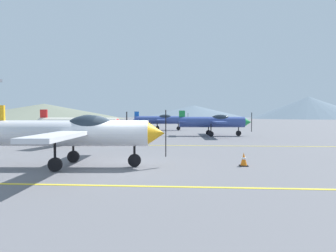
{
  "coord_description": "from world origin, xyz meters",
  "views": [
    {
      "loc": [
        2.72,
        -12.5,
        2.25
      ],
      "look_at": [
        0.82,
        14.0,
        1.2
      ],
      "focal_mm": 31.85,
      "sensor_mm": 36.0,
      "label": 1
    }
  ],
  "objects_px": {
    "airplane_mid": "(81,124)",
    "airplane_near": "(76,132)",
    "airplane_back": "(161,120)",
    "traffic_cone_front": "(244,159)",
    "airplane_far": "(215,122)"
  },
  "relations": [
    {
      "from": "airplane_mid",
      "to": "traffic_cone_front",
      "type": "distance_m",
      "value": 14.43
    },
    {
      "from": "airplane_far",
      "to": "airplane_mid",
      "type": "bearing_deg",
      "value": -142.1
    },
    {
      "from": "traffic_cone_front",
      "to": "airplane_far",
      "type": "bearing_deg",
      "value": 89.21
    },
    {
      "from": "airplane_mid",
      "to": "airplane_near",
      "type": "bearing_deg",
      "value": -70.68
    },
    {
      "from": "airplane_far",
      "to": "traffic_cone_front",
      "type": "distance_m",
      "value": 18.14
    },
    {
      "from": "airplane_near",
      "to": "airplane_back",
      "type": "bearing_deg",
      "value": 88.43
    },
    {
      "from": "airplane_far",
      "to": "airplane_back",
      "type": "height_order",
      "value": "same"
    },
    {
      "from": "airplane_mid",
      "to": "airplane_far",
      "type": "height_order",
      "value": "same"
    },
    {
      "from": "airplane_mid",
      "to": "airplane_far",
      "type": "bearing_deg",
      "value": 37.9
    },
    {
      "from": "airplane_back",
      "to": "traffic_cone_front",
      "type": "xyz_separation_m",
      "value": [
        6.38,
        -28.61,
        -1.19
      ]
    },
    {
      "from": "traffic_cone_front",
      "to": "airplane_mid",
      "type": "bearing_deg",
      "value": 138.47
    },
    {
      "from": "airplane_back",
      "to": "traffic_cone_front",
      "type": "distance_m",
      "value": 29.33
    },
    {
      "from": "airplane_far",
      "to": "traffic_cone_front",
      "type": "relative_size",
      "value": 14.89
    },
    {
      "from": "traffic_cone_front",
      "to": "airplane_back",
      "type": "bearing_deg",
      "value": 102.56
    },
    {
      "from": "airplane_far",
      "to": "airplane_back",
      "type": "distance_m",
      "value": 12.42
    }
  ]
}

